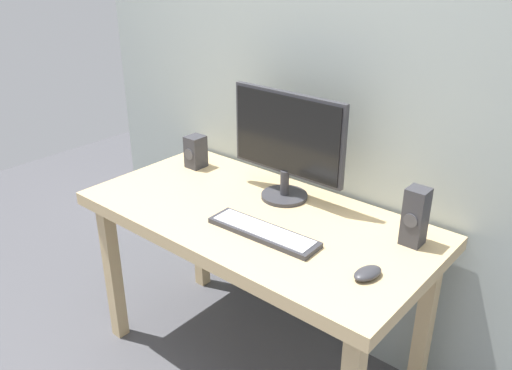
{
  "coord_description": "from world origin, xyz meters",
  "views": [
    {
      "loc": [
        1.18,
        -1.39,
        1.72
      ],
      "look_at": [
        -0.0,
        0.0,
        0.87
      ],
      "focal_mm": 37.25,
      "sensor_mm": 36.0,
      "label": 1
    }
  ],
  "objects_px": {
    "monitor": "(287,141)",
    "mouse": "(368,273)",
    "desk": "(256,232)",
    "speaker_right": "(415,217)",
    "speaker_left": "(196,152)",
    "keyboard_primary": "(263,232)"
  },
  "relations": [
    {
      "from": "keyboard_primary",
      "to": "speaker_right",
      "type": "height_order",
      "value": "speaker_right"
    },
    {
      "from": "monitor",
      "to": "speaker_left",
      "type": "distance_m",
      "value": 0.54
    },
    {
      "from": "speaker_left",
      "to": "monitor",
      "type": "bearing_deg",
      "value": 1.53
    },
    {
      "from": "monitor",
      "to": "speaker_left",
      "type": "bearing_deg",
      "value": -178.47
    },
    {
      "from": "monitor",
      "to": "speaker_right",
      "type": "height_order",
      "value": "monitor"
    },
    {
      "from": "desk",
      "to": "mouse",
      "type": "bearing_deg",
      "value": -10.67
    },
    {
      "from": "keyboard_primary",
      "to": "mouse",
      "type": "xyz_separation_m",
      "value": [
        0.42,
        0.01,
        0.0
      ]
    },
    {
      "from": "monitor",
      "to": "mouse",
      "type": "relative_size",
      "value": 4.81
    },
    {
      "from": "keyboard_primary",
      "to": "speaker_right",
      "type": "relative_size",
      "value": 2.08
    },
    {
      "from": "keyboard_primary",
      "to": "speaker_right",
      "type": "xyz_separation_m",
      "value": [
        0.43,
        0.29,
        0.09
      ]
    },
    {
      "from": "desk",
      "to": "mouse",
      "type": "height_order",
      "value": "mouse"
    },
    {
      "from": "speaker_right",
      "to": "speaker_left",
      "type": "height_order",
      "value": "speaker_right"
    },
    {
      "from": "speaker_right",
      "to": "speaker_left",
      "type": "xyz_separation_m",
      "value": [
        -1.08,
        -0.01,
        -0.03
      ]
    },
    {
      "from": "keyboard_primary",
      "to": "speaker_left",
      "type": "distance_m",
      "value": 0.71
    },
    {
      "from": "monitor",
      "to": "mouse",
      "type": "height_order",
      "value": "monitor"
    },
    {
      "from": "keyboard_primary",
      "to": "speaker_right",
      "type": "bearing_deg",
      "value": 33.78
    },
    {
      "from": "desk",
      "to": "speaker_right",
      "type": "height_order",
      "value": "speaker_right"
    },
    {
      "from": "desk",
      "to": "keyboard_primary",
      "type": "xyz_separation_m",
      "value": [
        0.13,
        -0.11,
        0.09
      ]
    },
    {
      "from": "mouse",
      "to": "speaker_right",
      "type": "xyz_separation_m",
      "value": [
        0.01,
        0.28,
        0.09
      ]
    },
    {
      "from": "desk",
      "to": "speaker_right",
      "type": "xyz_separation_m",
      "value": [
        0.56,
        0.18,
        0.19
      ]
    },
    {
      "from": "keyboard_primary",
      "to": "speaker_left",
      "type": "bearing_deg",
      "value": 156.18
    },
    {
      "from": "desk",
      "to": "keyboard_primary",
      "type": "distance_m",
      "value": 0.19
    }
  ]
}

